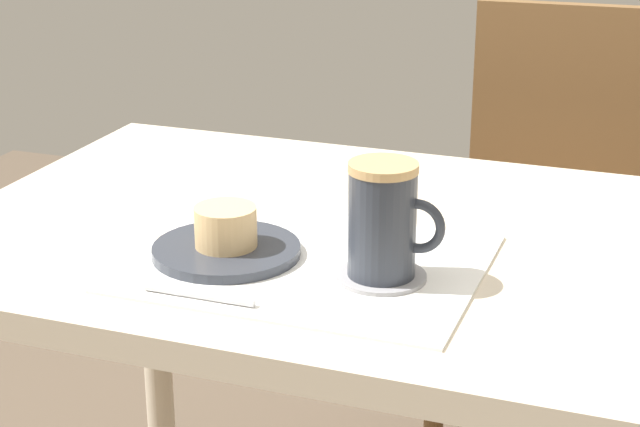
% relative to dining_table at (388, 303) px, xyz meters
% --- Properties ---
extents(dining_table, '(1.14, 0.70, 0.75)m').
position_rel_dining_table_xyz_m(dining_table, '(0.00, 0.00, 0.00)').
color(dining_table, beige).
rests_on(dining_table, ground_plane).
extents(wooden_chair, '(0.44, 0.44, 0.92)m').
position_rel_dining_table_xyz_m(wooden_chair, '(0.12, 0.72, -0.16)').
color(wooden_chair, brown).
rests_on(wooden_chair, ground_plane).
extents(placemat, '(0.40, 0.32, 0.00)m').
position_rel_dining_table_xyz_m(placemat, '(-0.06, -0.12, 0.09)').
color(placemat, white).
rests_on(placemat, dining_table).
extents(pastry_plate, '(0.18, 0.18, 0.01)m').
position_rel_dining_table_xyz_m(pastry_plate, '(-0.16, -0.14, 0.10)').
color(pastry_plate, '#333842').
rests_on(pastry_plate, placemat).
extents(pastry, '(0.07, 0.07, 0.05)m').
position_rel_dining_table_xyz_m(pastry, '(-0.16, -0.14, 0.13)').
color(pastry, '#E5BC7F').
rests_on(pastry, pastry_plate).
extents(coffee_coaster, '(0.10, 0.10, 0.00)m').
position_rel_dining_table_xyz_m(coffee_coaster, '(0.03, -0.14, 0.10)').
color(coffee_coaster, '#99999E').
rests_on(coffee_coaster, placemat).
extents(coffee_mug, '(0.11, 0.08, 0.13)m').
position_rel_dining_table_xyz_m(coffee_mug, '(0.03, -0.14, 0.17)').
color(coffee_mug, '#2D333D').
rests_on(coffee_mug, coffee_coaster).
extents(teaspoon, '(0.13, 0.01, 0.01)m').
position_rel_dining_table_xyz_m(teaspoon, '(-0.14, -0.26, 0.10)').
color(teaspoon, silver).
rests_on(teaspoon, placemat).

